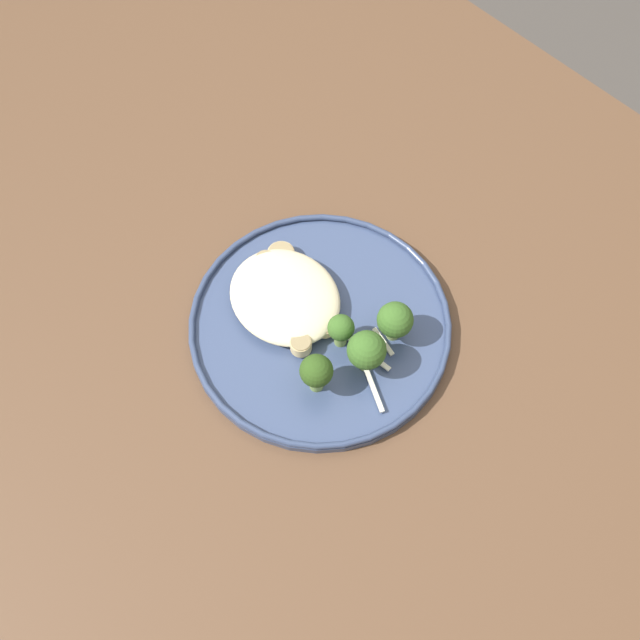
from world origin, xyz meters
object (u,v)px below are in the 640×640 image
at_px(seared_scallop_half_hidden, 301,345).
at_px(broccoli_floret_small_sprig, 367,351).
at_px(dinner_plate, 320,325).
at_px(broccoli_floret_tall_stalk, 316,372).
at_px(seared_scallop_front_small, 324,327).
at_px(seared_scallop_rear_pale, 261,295).
at_px(seared_scallop_center_golden, 294,281).
at_px(seared_scallop_right_edge, 266,262).
at_px(broccoli_floret_rear_charred, 341,329).
at_px(seared_scallop_tilted_round, 298,299).
at_px(seared_scallop_tiny_bay, 281,255).
at_px(broccoli_floret_right_tilted, 395,321).

bearing_deg(seared_scallop_half_hidden, broccoli_floret_small_sprig, 30.24).
height_order(dinner_plate, broccoli_floret_tall_stalk, broccoli_floret_tall_stalk).
bearing_deg(seared_scallop_front_small, seared_scallop_rear_pale, -162.34).
distance_m(seared_scallop_center_golden, seared_scallop_half_hidden, 0.08).
height_order(seared_scallop_right_edge, broccoli_floret_rear_charred, broccoli_floret_rear_charred).
relative_size(seared_scallop_tilted_round, broccoli_floret_tall_stalk, 0.50).
xyz_separation_m(seared_scallop_front_small, seared_scallop_center_golden, (-0.06, 0.01, 0.00)).
bearing_deg(seared_scallop_front_small, seared_scallop_tiny_bay, 164.39).
distance_m(seared_scallop_right_edge, broccoli_floret_small_sprig, 0.17).
height_order(dinner_plate, seared_scallop_tiny_bay, seared_scallop_tiny_bay).
xyz_separation_m(seared_scallop_front_small, seared_scallop_half_hidden, (-0.00, -0.03, 0.00)).
height_order(seared_scallop_tilted_round, seared_scallop_center_golden, same).
xyz_separation_m(seared_scallop_tilted_round, broccoli_floret_tall_stalk, (0.09, -0.05, 0.02)).
height_order(seared_scallop_front_small, seared_scallop_half_hidden, seared_scallop_half_hidden).
distance_m(seared_scallop_rear_pale, broccoli_floret_tall_stalk, 0.12).
height_order(seared_scallop_front_small, seared_scallop_tiny_bay, same).
height_order(dinner_plate, seared_scallop_tilted_round, seared_scallop_tilted_round).
xyz_separation_m(seared_scallop_center_golden, seared_scallop_half_hidden, (0.06, -0.05, -0.00)).
height_order(seared_scallop_right_edge, seared_scallop_half_hidden, seared_scallop_half_hidden).
distance_m(seared_scallop_tilted_round, seared_scallop_tiny_bay, 0.06).
relative_size(dinner_plate, seared_scallop_right_edge, 11.58).
relative_size(seared_scallop_front_small, broccoli_floret_right_tilted, 0.42).
bearing_deg(broccoli_floret_tall_stalk, seared_scallop_rear_pale, 167.31).
xyz_separation_m(seared_scallop_half_hidden, broccoli_floret_small_sprig, (0.06, 0.04, 0.03)).
height_order(dinner_plate, broccoli_floret_small_sprig, broccoli_floret_small_sprig).
bearing_deg(dinner_plate, seared_scallop_right_edge, 176.31).
relative_size(dinner_plate, seared_scallop_front_small, 12.51).
height_order(seared_scallop_tilted_round, seared_scallop_rear_pale, seared_scallop_tilted_round).
xyz_separation_m(dinner_plate, seared_scallop_right_edge, (-0.10, 0.01, 0.01)).
height_order(dinner_plate, broccoli_floret_rear_charred, broccoli_floret_rear_charred).
bearing_deg(broccoli_floret_tall_stalk, seared_scallop_half_hidden, 158.05).
xyz_separation_m(seared_scallop_center_golden, broccoli_floret_rear_charred, (0.09, -0.01, 0.02)).
bearing_deg(broccoli_floret_tall_stalk, dinner_plate, 133.54).
bearing_deg(seared_scallop_center_golden, broccoli_floret_tall_stalk, -31.79).
distance_m(dinner_plate, seared_scallop_front_small, 0.02).
relative_size(seared_scallop_rear_pale, seared_scallop_half_hidden, 1.16).
relative_size(broccoli_floret_tall_stalk, broccoli_floret_small_sprig, 0.93).
height_order(seared_scallop_tilted_round, broccoli_floret_tall_stalk, broccoli_floret_tall_stalk).
relative_size(seared_scallop_center_golden, broccoli_floret_right_tilted, 0.64).
xyz_separation_m(seared_scallop_tilted_round, seared_scallop_half_hidden, (0.04, -0.04, 0.00)).
relative_size(seared_scallop_center_golden, broccoli_floret_tall_stalk, 0.63).
distance_m(seared_scallop_tilted_round, seared_scallop_half_hidden, 0.06).
distance_m(seared_scallop_half_hidden, broccoli_floret_rear_charred, 0.05).
xyz_separation_m(broccoli_floret_tall_stalk, broccoli_floret_right_tilted, (0.01, 0.10, -0.00)).
bearing_deg(seared_scallop_right_edge, seared_scallop_rear_pale, -49.57).
bearing_deg(broccoli_floret_right_tilted, seared_scallop_half_hidden, -123.56).
bearing_deg(broccoli_floret_tall_stalk, seared_scallop_right_edge, 157.84).
distance_m(seared_scallop_right_edge, seared_scallop_center_golden, 0.04).
xyz_separation_m(seared_scallop_rear_pale, seared_scallop_half_hidden, (0.08, -0.01, 0.00)).
xyz_separation_m(seared_scallop_center_golden, broccoli_floret_small_sprig, (0.12, -0.01, 0.03)).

